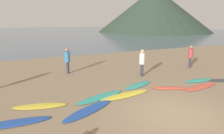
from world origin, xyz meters
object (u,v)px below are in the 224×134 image
Objects in this scene: surfboard_7 at (201,87)px; person_1 at (67,59)px; surfboard_0 at (10,124)px; surfboard_1 at (40,106)px; person_2 at (191,55)px; surfboard_8 at (199,80)px; surfboard_3 at (101,97)px; surfboard_6 at (171,88)px; surfboard_2 at (89,110)px; person_3 at (142,61)px; surfboard_5 at (138,85)px; surfboard_4 at (125,95)px.

person_1 reaches higher than surfboard_7.
surfboard_1 is at bearing 50.30° from surfboard_0.
person_2 is at bearing 27.50° from surfboard_1.
surfboard_3 is at bearing -175.40° from surfboard_8.
surfboard_6 is at bearing 166.01° from person_2.
surfboard_2 is at bearing -166.83° from surfboard_8.
person_2 is 4.52m from person_3.
surfboard_3 is at bearing 22.76° from surfboard_2.
surfboard_5 is 5.11m from person_1.
surfboard_6 is (4.62, 0.61, 0.01)m from surfboard_2.
surfboard_2 is at bearing 2.45° from surfboard_0.
surfboard_5 is 0.81× the size of surfboard_7.
surfboard_1 is at bearing 144.75° from person_2.
surfboard_5 is at bearing 150.23° from person_2.
surfboard_4 is 4.25m from surfboard_7.
surfboard_2 is 4.66m from surfboard_6.
surfboard_1 is at bearing -159.61° from surfboard_6.
surfboard_6 is 1.69m from surfboard_7.
surfboard_6 is at bearing -61.20° from surfboard_5.
person_3 reaches higher than surfboard_8.
surfboard_2 is at bearing -161.35° from person_1.
person_1 is (0.44, 5.81, 0.96)m from surfboard_2.
surfboard_0 reaches higher than surfboard_3.
surfboard_1 is 6.62m from person_3.
person_2 is (10.73, 2.40, 0.95)m from surfboard_1.
person_1 is 4.86m from person_3.
surfboard_1 is at bearing 118.86° from surfboard_2.
surfboard_4 reaches higher than surfboard_2.
person_1 reaches higher than surfboard_2.
person_3 is (1.18, 1.46, 0.97)m from surfboard_5.
surfboard_3 is (0.89, 1.04, 0.00)m from surfboard_2.
person_3 reaches higher than surfboard_0.
surfboard_5 is 1.68m from surfboard_6.
surfboard_5 is at bearing 173.29° from surfboard_8.
person_1 is at bearing 117.56° from person_2.
surfboard_5 is at bearing 0.72° from surfboard_2.
person_3 is at bearing 143.06° from surfboard_8.
surfboard_2 is at bearing 6.77° from person_3.
surfboard_3 is (3.63, 0.90, -0.00)m from surfboard_0.
surfboard_2 is at bearing -147.59° from surfboard_3.
person_3 reaches higher than surfboard_4.
surfboard_8 is at bearing -175.49° from person_2.
surfboard_7 is 1.47× the size of person_3.
surfboard_3 is 1.30× the size of surfboard_6.
surfboard_1 is at bearing -176.03° from surfboard_8.
surfboard_3 is (2.59, -0.14, 0.00)m from surfboard_1.
surfboard_7 is 1.31× the size of surfboard_8.
surfboard_6 is 2.39m from surfboard_8.
surfboard_5 is at bearing 164.31° from surfboard_6.
person_1 reaches higher than surfboard_6.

